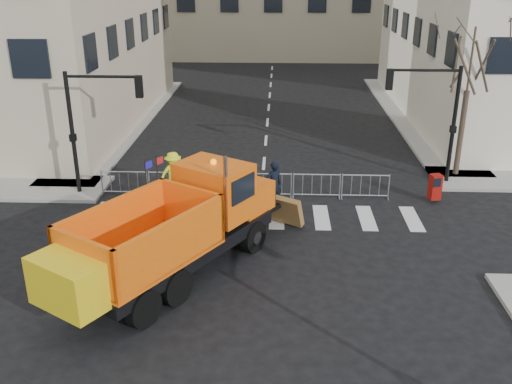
{
  "coord_description": "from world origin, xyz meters",
  "views": [
    {
      "loc": [
        0.73,
        -15.42,
        9.54
      ],
      "look_at": [
        -0.01,
        2.5,
        2.27
      ],
      "focal_mm": 40.0,
      "sensor_mm": 36.0,
      "label": 1
    }
  ],
  "objects_px": {
    "worker": "(174,174)",
    "plow_truck": "(171,229)",
    "cop_a": "(274,185)",
    "cop_b": "(256,214)",
    "cop_c": "(233,187)",
    "newspaper_box": "(435,187)"
  },
  "relations": [
    {
      "from": "cop_b",
      "to": "newspaper_box",
      "type": "height_order",
      "value": "cop_b"
    },
    {
      "from": "plow_truck",
      "to": "worker",
      "type": "bearing_deg",
      "value": 41.57
    },
    {
      "from": "plow_truck",
      "to": "cop_c",
      "type": "bearing_deg",
      "value": 18.01
    },
    {
      "from": "plow_truck",
      "to": "cop_b",
      "type": "xyz_separation_m",
      "value": [
        2.52,
        3.3,
        -0.93
      ]
    },
    {
      "from": "plow_truck",
      "to": "newspaper_box",
      "type": "distance_m",
      "value": 12.04
    },
    {
      "from": "plow_truck",
      "to": "cop_c",
      "type": "height_order",
      "value": "plow_truck"
    },
    {
      "from": "cop_b",
      "to": "plow_truck",
      "type": "bearing_deg",
      "value": 78.4
    },
    {
      "from": "cop_c",
      "to": "plow_truck",
      "type": "bearing_deg",
      "value": 34.02
    },
    {
      "from": "cop_b",
      "to": "cop_a",
      "type": "bearing_deg",
      "value": -78.16
    },
    {
      "from": "worker",
      "to": "newspaper_box",
      "type": "height_order",
      "value": "worker"
    },
    {
      "from": "plow_truck",
      "to": "cop_a",
      "type": "xyz_separation_m",
      "value": [
        3.15,
        5.84,
        -0.74
      ]
    },
    {
      "from": "cop_b",
      "to": "worker",
      "type": "height_order",
      "value": "worker"
    },
    {
      "from": "cop_b",
      "to": "cop_c",
      "type": "distance_m",
      "value": 2.84
    },
    {
      "from": "plow_truck",
      "to": "cop_a",
      "type": "relative_size",
      "value": 4.97
    },
    {
      "from": "cop_a",
      "to": "newspaper_box",
      "type": "height_order",
      "value": "cop_a"
    },
    {
      "from": "plow_truck",
      "to": "cop_b",
      "type": "distance_m",
      "value": 4.25
    },
    {
      "from": "plow_truck",
      "to": "newspaper_box",
      "type": "relative_size",
      "value": 9.13
    },
    {
      "from": "cop_c",
      "to": "cop_a",
      "type": "bearing_deg",
      "value": 134.82
    },
    {
      "from": "worker",
      "to": "plow_truck",
      "type": "bearing_deg",
      "value": -108.16
    },
    {
      "from": "cop_a",
      "to": "cop_b",
      "type": "bearing_deg",
      "value": 47.99
    },
    {
      "from": "cop_b",
      "to": "worker",
      "type": "xyz_separation_m",
      "value": [
        -3.63,
        3.23,
        0.32
      ]
    },
    {
      "from": "worker",
      "to": "cop_c",
      "type": "bearing_deg",
      "value": -40.83
    }
  ]
}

